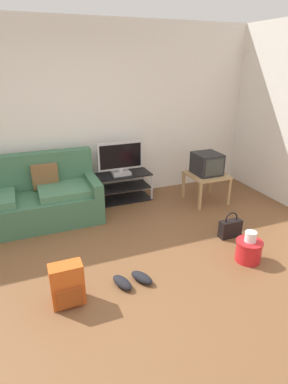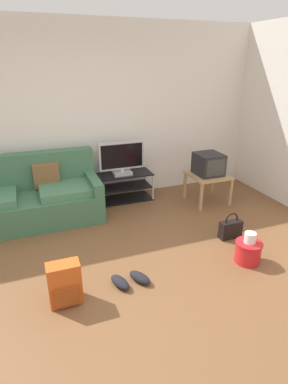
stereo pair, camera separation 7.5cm
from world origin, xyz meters
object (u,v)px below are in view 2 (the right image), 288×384
object	(u,v)px
crt_tv	(209,164)
couch	(29,199)
cleaning_bucket	(248,250)
backpack	(65,284)
flat_tv	(122,159)
tv_stand	(122,187)
handbag	(231,229)
sneakers_pair	(130,280)
side_table	(208,178)

from	to	relation	value
crt_tv	couch	bearing A→B (deg)	173.48
crt_tv	cleaning_bucket	xyz separation A→B (m)	(-0.44, -1.63, -0.48)
crt_tv	backpack	xyz separation A→B (m)	(-2.45, -1.56, -0.43)
couch	flat_tv	size ratio (longest dim) A/B	2.69
couch	tv_stand	size ratio (longest dim) A/B	2.02
crt_tv	handbag	size ratio (longest dim) A/B	1.19
couch	sneakers_pair	xyz separation A→B (m)	(0.88, -1.83, -0.29)
backpack	handbag	bearing A→B (deg)	9.33
backpack	handbag	world-z (taller)	backpack
tv_stand	backpack	bearing A→B (deg)	-119.69
crt_tv	tv_stand	bearing A→B (deg)	157.06
tv_stand	side_table	size ratio (longest dim) A/B	1.65
sneakers_pair	crt_tv	bearing A→B (deg)	40.24
side_table	handbag	world-z (taller)	side_table
handbag	sneakers_pair	size ratio (longest dim) A/B	0.82
backpack	handbag	xyz separation A→B (m)	(2.14, 0.45, -0.08)
tv_stand	handbag	world-z (taller)	tv_stand
crt_tv	cleaning_bucket	distance (m)	1.75
backpack	couch	bearing A→B (deg)	94.60
couch	tv_stand	distance (m)	1.45
flat_tv	sneakers_pair	world-z (taller)	flat_tv
tv_stand	flat_tv	distance (m)	0.48
couch	flat_tv	xyz separation A→B (m)	(1.43, 0.20, 0.38)
side_table	cleaning_bucket	xyz separation A→B (m)	(-0.44, -1.61, -0.25)
flat_tv	crt_tv	xyz separation A→B (m)	(1.26, -0.51, -0.08)
flat_tv	backpack	bearing A→B (deg)	-119.96
couch	sneakers_pair	bearing A→B (deg)	-64.41
side_table	couch	bearing A→B (deg)	173.14
cleaning_bucket	sneakers_pair	xyz separation A→B (m)	(-1.37, 0.10, -0.11)
tv_stand	sneakers_pair	xyz separation A→B (m)	(-0.55, -2.06, -0.18)
flat_tv	side_table	size ratio (longest dim) A/B	1.24
backpack	flat_tv	bearing A→B (deg)	57.56
couch	crt_tv	distance (m)	2.72
tv_stand	cleaning_bucket	world-z (taller)	tv_stand
crt_tv	sneakers_pair	xyz separation A→B (m)	(-1.81, -1.53, -0.59)
sneakers_pair	couch	bearing A→B (deg)	115.59
cleaning_bucket	tv_stand	bearing A→B (deg)	110.82
handbag	sneakers_pair	distance (m)	1.56
handbag	couch	bearing A→B (deg)	149.12
tv_stand	sneakers_pair	world-z (taller)	tv_stand
side_table	cleaning_bucket	world-z (taller)	side_table
side_table	cleaning_bucket	size ratio (longest dim) A/B	1.58
handbag	tv_stand	bearing A→B (deg)	119.98
tv_stand	cleaning_bucket	xyz separation A→B (m)	(0.82, -2.16, -0.07)
side_table	handbag	distance (m)	1.17
tv_stand	handbag	size ratio (longest dim) A/B	2.73
sneakers_pair	backpack	bearing A→B (deg)	-176.97
couch	crt_tv	size ratio (longest dim) A/B	4.63
cleaning_bucket	backpack	bearing A→B (deg)	178.07
couch	backpack	world-z (taller)	couch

